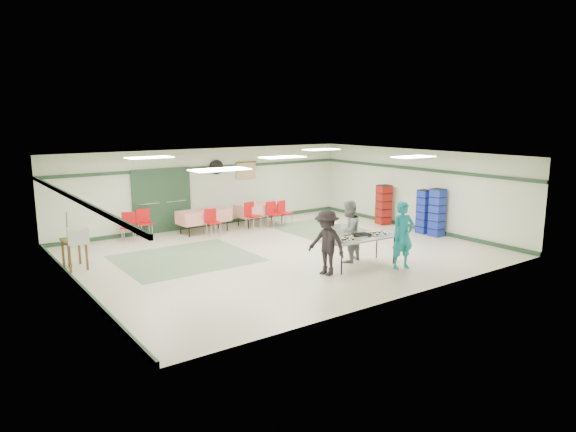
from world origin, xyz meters
TOP-DOWN VIEW (x-y plane):
  - floor at (0.00, 0.00)m, footprint 11.00×11.00m
  - ceiling at (0.00, 0.00)m, footprint 11.00×11.00m
  - wall_back at (0.00, 4.50)m, footprint 11.00×0.00m
  - wall_front at (0.00, -4.50)m, footprint 11.00×0.00m
  - wall_left at (-5.50, 0.00)m, footprint 0.00×9.00m
  - wall_right at (5.50, 0.00)m, footprint 0.00×9.00m
  - trim_back at (0.00, 4.47)m, footprint 11.00×0.06m
  - baseboard_back at (0.00, 4.47)m, footprint 11.00×0.06m
  - trim_left at (-5.47, 0.00)m, footprint 0.06×9.00m
  - baseboard_left at (-5.47, 0.00)m, footprint 0.06×9.00m
  - trim_right at (5.47, 0.00)m, footprint 0.06×9.00m
  - baseboard_right at (5.47, 0.00)m, footprint 0.06×9.00m
  - green_patch_a at (-2.50, 1.00)m, footprint 3.50×3.00m
  - green_patch_b at (2.80, 1.50)m, footprint 2.50×3.50m
  - double_door_left at (-2.20, 4.44)m, footprint 0.90×0.06m
  - double_door_right at (-1.25, 4.44)m, footprint 0.90×0.06m
  - door_frame at (-1.73, 4.42)m, footprint 2.00×0.03m
  - wall_fan at (0.30, 4.44)m, footprint 0.50×0.10m
  - scroll_banner at (1.50, 4.44)m, footprint 0.80×0.02m
  - serving_table at (0.83, -2.26)m, footprint 2.04×0.91m
  - sheet_tray_right at (1.43, -2.36)m, footprint 0.62×0.48m
  - sheet_tray_mid at (0.66, -2.18)m, footprint 0.57×0.45m
  - sheet_tray_left at (0.30, -2.32)m, footprint 0.59×0.46m
  - baking_pan at (0.86, -2.25)m, footprint 0.47×0.31m
  - foam_box_stack at (-0.01, -2.19)m, footprint 0.26×0.24m
  - volunteer_teal at (1.56, -3.01)m, footprint 0.69×0.53m
  - volunteer_grey at (0.86, -1.77)m, footprint 0.94×0.82m
  - volunteer_dark at (-0.34, -2.32)m, footprint 0.81×1.14m
  - dining_table_a at (1.54, 3.57)m, footprint 1.84×0.94m
  - dining_table_b at (-0.66, 3.57)m, footprint 1.76×0.87m
  - chair_a at (1.68, 3.01)m, footprint 0.44×0.44m
  - chair_b at (0.83, 3.01)m, footprint 0.54×0.54m
  - chair_c at (2.14, 3.00)m, footprint 0.50×0.50m
  - chair_d at (-0.66, 3.01)m, footprint 0.41×0.41m
  - chair_loose_a at (-2.50, 4.06)m, footprint 0.45×0.45m
  - chair_loose_b at (-3.07, 3.85)m, footprint 0.56×0.56m
  - crate_stack_blue_a at (5.15, -0.70)m, footprint 0.38×0.38m
  - crate_stack_red at (5.15, 1.10)m, footprint 0.52×0.52m
  - crate_stack_blue_b at (5.15, -1.23)m, footprint 0.40×0.40m
  - printer_table at (-5.15, 1.77)m, footprint 0.52×0.79m
  - office_printer at (-5.15, 1.28)m, footprint 0.54×0.49m
  - broom at (-5.23, 2.05)m, footprint 0.08×0.23m

SIDE VIEW (x-z plane):
  - floor at x=0.00m, z-range 0.00..0.00m
  - green_patch_a at x=-2.50m, z-range 0.00..0.01m
  - green_patch_b at x=2.80m, z-range 0.00..0.01m
  - baseboard_back at x=0.00m, z-range 0.00..0.12m
  - baseboard_left at x=-5.47m, z-range 0.00..0.12m
  - baseboard_right at x=5.47m, z-range 0.00..0.12m
  - chair_d at x=-0.66m, z-range 0.10..0.96m
  - chair_c at x=2.14m, z-range 0.10..0.97m
  - chair_a at x=1.68m, z-range 0.10..0.97m
  - chair_loose_b at x=-3.07m, z-range 0.10..0.99m
  - chair_loose_a at x=-2.50m, z-range 0.10..1.01m
  - dining_table_b at x=-0.66m, z-range 0.19..0.95m
  - dining_table_a at x=1.54m, z-range 0.19..0.95m
  - chair_b at x=0.83m, z-range 0.11..1.05m
  - printer_table at x=-5.15m, z-range 0.25..0.99m
  - crate_stack_red at x=5.15m, z-range 0.00..1.40m
  - crate_stack_blue_a at x=5.15m, z-range 0.00..1.44m
  - serving_table at x=0.83m, z-range 0.34..1.10m
  - broom at x=-5.23m, z-range 0.03..1.42m
  - crate_stack_blue_b at x=5.15m, z-range 0.00..1.53m
  - sheet_tray_right at x=1.43m, z-range 0.76..0.78m
  - sheet_tray_mid at x=0.66m, z-range 0.76..0.78m
  - sheet_tray_left at x=0.30m, z-range 0.76..0.78m
  - volunteer_dark at x=-0.34m, z-range 0.00..1.59m
  - baking_pan at x=0.86m, z-range 0.76..0.84m
  - volunteer_grey at x=0.86m, z-range 0.00..1.63m
  - volunteer_teal at x=1.56m, z-range 0.00..1.70m
  - office_printer at x=-5.15m, z-range 0.74..1.12m
  - foam_box_stack at x=-0.01m, z-range 0.76..1.21m
  - double_door_left at x=-2.20m, z-range 0.00..2.10m
  - double_door_right at x=-1.25m, z-range 0.00..2.10m
  - door_frame at x=-1.73m, z-range -0.02..2.12m
  - wall_back at x=0.00m, z-range -4.15..6.85m
  - wall_front at x=0.00m, z-range -4.15..6.85m
  - wall_left at x=-5.50m, z-range -3.15..5.85m
  - wall_right at x=5.50m, z-range -3.15..5.85m
  - scroll_banner at x=1.50m, z-range 1.55..2.15m
  - trim_back at x=0.00m, z-range 2.00..2.10m
  - trim_left at x=-5.47m, z-range 2.00..2.10m
  - trim_right at x=5.47m, z-range 2.00..2.10m
  - wall_fan at x=0.30m, z-range 1.80..2.30m
  - ceiling at x=0.00m, z-range 2.70..2.70m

